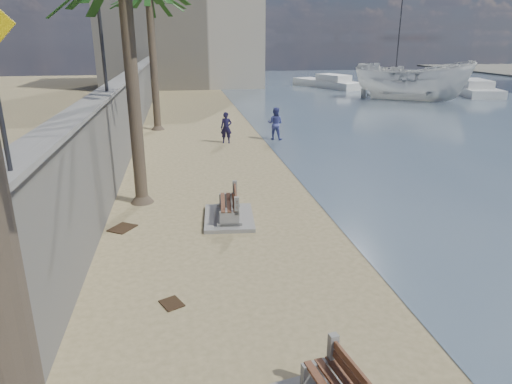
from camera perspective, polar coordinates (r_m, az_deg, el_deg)
seawall at (r=25.71m, az=-15.48°, el=9.81°), size 0.45×70.00×3.50m
wall_cap at (r=25.52m, az=-15.84°, el=13.80°), size 0.80×70.00×0.12m
end_building at (r=57.33m, az=-9.45°, el=20.02°), size 18.00×12.00×14.00m
bench_far at (r=14.26m, az=-3.42°, el=-1.93°), size 1.69×2.34×0.93m
streetlight at (r=17.54m, az=-19.19°, el=21.74°), size 0.28×0.28×5.12m
person_a at (r=24.86m, az=-3.75°, el=8.30°), size 0.77×0.59×1.91m
person_b at (r=25.72m, az=2.43°, el=8.76°), size 1.19×1.10×1.99m
boat_cruiser at (r=44.72m, az=18.91°, el=13.19°), size 5.51×5.48×4.59m
yacht_near at (r=53.27m, az=24.88°, el=11.54°), size 5.69×11.74×1.50m
yacht_far at (r=55.16m, az=8.80°, el=13.19°), size 6.20×9.87×1.50m
sailboat_west at (r=56.37m, az=16.91°, el=12.72°), size 7.02×4.73×10.27m
debris_c at (r=14.28m, az=-16.36°, el=-4.35°), size 0.90×0.95×0.03m
debris_d at (r=10.24m, az=-10.49°, el=-13.53°), size 0.58×0.62×0.03m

